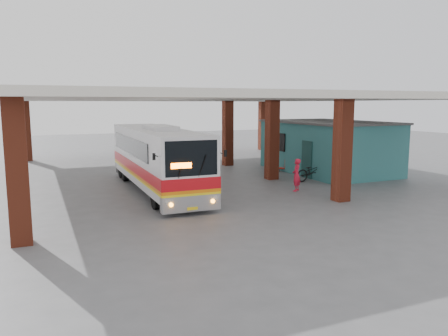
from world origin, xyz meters
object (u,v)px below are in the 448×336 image
object	(u,v)px
coach_bus	(156,158)
pedestrian	(296,175)
red_chair	(283,166)
motorcycle	(312,171)

from	to	relation	value
coach_bus	pedestrian	distance (m)	6.76
coach_bus	pedestrian	world-z (taller)	coach_bus
red_chair	coach_bus	bearing A→B (deg)	-148.41
coach_bus	red_chair	xyz separation A→B (m)	(8.67, 2.67, -1.23)
coach_bus	red_chair	bearing A→B (deg)	18.02
coach_bus	red_chair	size ratio (longest dim) A/B	14.27
red_chair	motorcycle	bearing A→B (deg)	-80.15
coach_bus	red_chair	world-z (taller)	coach_bus
coach_bus	pedestrian	xyz separation A→B (m)	(6.08, -2.83, -0.80)
motorcycle	pedestrian	size ratio (longest dim) A/B	1.30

